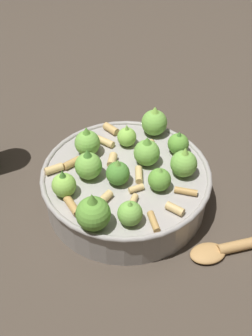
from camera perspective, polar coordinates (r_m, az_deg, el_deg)
ground_plane at (r=0.66m, az=-0.00°, el=-4.41°), size 2.40×2.40×0.00m
cooking_pan at (r=0.63m, az=-0.01°, el=-1.93°), size 0.26×0.26×0.12m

